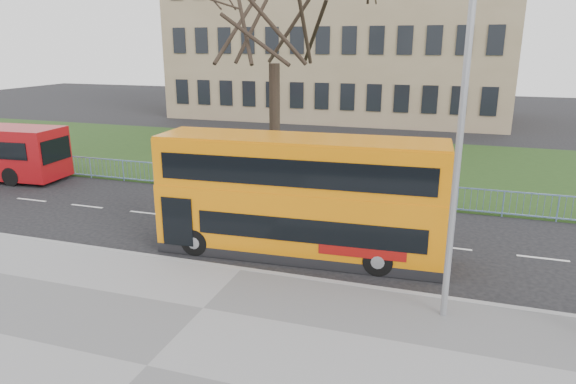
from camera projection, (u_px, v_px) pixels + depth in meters
The scene contains 9 objects.
ground at pixel (260, 253), 17.24m from camera, with size 120.00×120.00×0.00m, color black.
pavement at pixel (147, 368), 11.07m from camera, with size 80.00×10.50×0.12m, color slate.
kerb at pixel (242, 270), 15.81m from camera, with size 80.00×0.20×0.14m, color gray.
grass_verge at pixel (347, 162), 30.28m from camera, with size 80.00×15.40×0.08m, color #1E3814.
guard_railing at pixel (312, 187), 23.11m from camera, with size 40.00×0.12×1.10m, color #6A89BC, non-canonical shape.
bare_tree at pixel (274, 41), 25.33m from camera, with size 9.57×9.57×13.67m, color black, non-canonical shape.
civic_building at pixel (342, 41), 48.71m from camera, with size 30.00×15.00×14.00m, color #8F795B.
yellow_bus at pixel (299, 194), 16.64m from camera, with size 9.40×2.72×3.89m.
street_lamp at pixel (455, 134), 11.89m from camera, with size 1.79×0.47×8.48m.
Camera 1 is at (5.87, -14.89, 6.81)m, focal length 32.00 mm.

